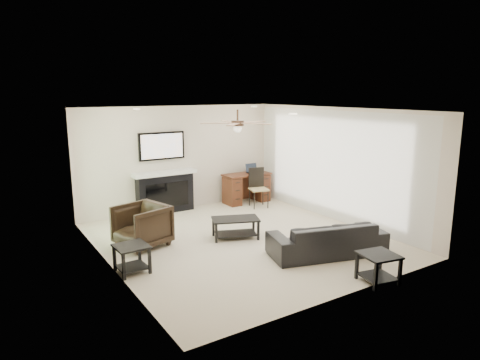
{
  "coord_description": "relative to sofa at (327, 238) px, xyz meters",
  "views": [
    {
      "loc": [
        -4.26,
        -6.66,
        2.83
      ],
      "look_at": [
        0.05,
        0.1,
        1.16
      ],
      "focal_mm": 32.0,
      "sensor_mm": 36.0,
      "label": 1
    }
  ],
  "objects": [
    {
      "name": "desk_chair",
      "position": [
        0.81,
        3.25,
        0.19
      ],
      "size": [
        0.52,
        0.53,
        0.97
      ],
      "primitive_type": "cube",
      "rotation": [
        0.0,
        0.0,
        -0.26
      ],
      "color": "black",
      "rests_on": "ground"
    },
    {
      "name": "armchair",
      "position": [
        -2.6,
        2.15,
        0.1
      ],
      "size": [
        1.06,
        1.04,
        0.79
      ],
      "primitive_type": "imported",
      "rotation": [
        0.0,
        0.0,
        -1.3
      ],
      "color": "black",
      "rests_on": "ground"
    },
    {
      "name": "end_table_left",
      "position": [
        -3.15,
        1.1,
        -0.07
      ],
      "size": [
        0.52,
        0.52,
        0.45
      ],
      "primitive_type": "cube",
      "rotation": [
        0.0,
        0.0,
        0.04
      ],
      "color": "black",
      "rests_on": "ground"
    },
    {
      "name": "fireplace_unit",
      "position": [
        -1.33,
        4.04,
        0.66
      ],
      "size": [
        1.52,
        0.34,
        1.91
      ],
      "primitive_type": "cube",
      "color": "black",
      "rests_on": "ground"
    },
    {
      "name": "laptop",
      "position": [
        1.01,
        3.78,
        0.58
      ],
      "size": [
        0.33,
        0.24,
        0.23
      ],
      "primitive_type": "cube",
      "color": "black",
      "rests_on": "desk"
    },
    {
      "name": "room_shell",
      "position": [
        -0.69,
        1.54,
        1.39
      ],
      "size": [
        5.5,
        5.54,
        2.52
      ],
      "color": "beige",
      "rests_on": "ground"
    },
    {
      "name": "desk",
      "position": [
        0.81,
        3.8,
        0.08
      ],
      "size": [
        1.22,
        0.56,
        0.76
      ],
      "primitive_type": "cube",
      "color": "#431F10",
      "rests_on": "ground"
    },
    {
      "name": "coffee_table",
      "position": [
        -0.9,
        1.6,
        -0.1
      ],
      "size": [
        1.02,
        0.79,
        0.4
      ],
      "primitive_type": "cube",
      "rotation": [
        0.0,
        0.0,
        -0.37
      ],
      "color": "black",
      "rests_on": "ground"
    },
    {
      "name": "sofa",
      "position": [
        0.0,
        0.0,
        0.0
      ],
      "size": [
        2.17,
        1.32,
        0.59
      ],
      "primitive_type": "imported",
      "rotation": [
        0.0,
        0.0,
        2.86
      ],
      "color": "black",
      "rests_on": "ground"
    },
    {
      "name": "end_table_near",
      "position": [
        -0.15,
        -1.25,
        -0.07
      ],
      "size": [
        0.61,
        0.61,
        0.45
      ],
      "primitive_type": "cube",
      "rotation": [
        0.0,
        0.0,
        -0.19
      ],
      "color": "black",
      "rests_on": "ground"
    }
  ]
}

